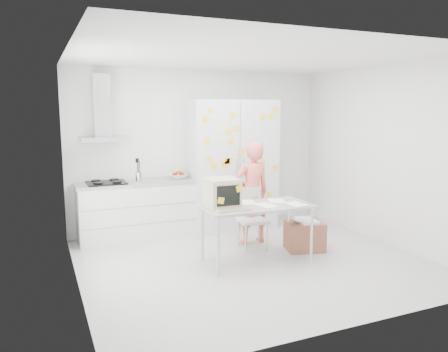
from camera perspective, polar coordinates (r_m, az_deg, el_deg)
name	(u,v)px	position (r m, az deg, el deg)	size (l,w,h in m)	color
floor	(252,262)	(6.06, 3.72, -11.12)	(4.50, 4.00, 0.02)	silver
walls	(231,157)	(6.39, 0.89, 2.47)	(4.52, 4.01, 2.70)	white
ceiling	(254,57)	(5.74, 3.99, 15.25)	(4.50, 4.00, 0.02)	white
counter_run	(137,209)	(7.09, -11.34, -4.28)	(1.84, 0.63, 1.28)	white
range_hood	(102,115)	(6.97, -15.61, 7.68)	(0.70, 0.48, 1.01)	silver
tall_cabinet	(232,165)	(7.47, 1.02, 1.44)	(1.50, 0.68, 2.20)	silver
person	(252,193)	(6.66, 3.69, -2.22)	(0.57, 0.37, 1.57)	#EE655C
desk	(235,199)	(5.71, 1.48, -3.05)	(1.48, 0.77, 1.16)	#A5AAAF
chair	(251,215)	(6.49, 3.54, -5.05)	(0.44, 0.44, 0.89)	silver
cardboard_box	(305,235)	(6.54, 10.49, -7.64)	(0.61, 0.54, 0.46)	#92583F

